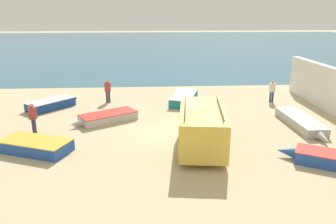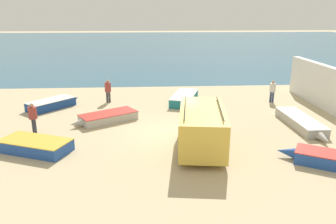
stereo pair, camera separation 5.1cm
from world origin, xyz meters
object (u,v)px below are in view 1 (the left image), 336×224
parked_van (202,127)px  fisherman_2 (272,89)px  fishing_rowboat_3 (53,104)px  fisherman_0 (33,115)px  fisherman_1 (108,89)px  fishing_rowboat_1 (301,122)px  fishing_rowboat_2 (184,98)px  fishing_rowboat_5 (33,145)px  fishing_rowboat_0 (107,117)px

parked_van → fisherman_2: bearing=-31.4°
fishing_rowboat_3 → fisherman_0: (0.33, -5.05, 0.73)m
fishing_rowboat_3 → fisherman_1: fisherman_1 is taller
parked_van → fishing_rowboat_1: size_ratio=0.97×
fishing_rowboat_1 → fisherman_1: (-12.13, 6.28, 0.77)m
fishing_rowboat_2 → fisherman_2: bearing=-77.0°
fishing_rowboat_5 → fisherman_0: fisherman_0 is taller
fishing_rowboat_1 → fishing_rowboat_0: bearing=-99.4°
fishing_rowboat_2 → fisherman_2: 6.65m
parked_van → fisherman_1: 10.71m
fishing_rowboat_1 → fisherman_2: (0.25, 5.58, 0.73)m
fishing_rowboat_0 → parked_van: bearing=107.0°
fishing_rowboat_1 → fishing_rowboat_5: size_ratio=1.27×
fishing_rowboat_3 → fishing_rowboat_5: size_ratio=0.85×
fisherman_0 → fisherman_2: size_ratio=1.04×
fisherman_2 → fishing_rowboat_1: bearing=-158.3°
fishing_rowboat_3 → fishing_rowboat_0: bearing=-87.0°
fishing_rowboat_1 → fishing_rowboat_3: fishing_rowboat_3 is taller
fishing_rowboat_5 → fisherman_2: bearing=-129.4°
parked_van → fishing_rowboat_3: 12.31m
fishing_rowboat_1 → fishing_rowboat_5: (-14.83, -2.61, 0.03)m
fishing_rowboat_3 → fisherman_1: 4.07m
fisherman_1 → fisherman_2: size_ratio=1.05×
fisherman_1 → fishing_rowboat_3: bearing=110.0°
parked_van → fishing_rowboat_5: parked_van is taller
parked_van → fisherman_0: parked_van is taller
fishing_rowboat_1 → fisherman_1: 13.68m
fishing_rowboat_3 → fishing_rowboat_5: 7.71m
fishing_rowboat_0 → fisherman_0: fisherman_0 is taller
fishing_rowboat_2 → fishing_rowboat_3: bearing=113.3°
fishing_rowboat_1 → fishing_rowboat_3: (-15.93, 5.02, 0.04)m
fishing_rowboat_1 → fisherman_2: bearing=176.5°
fisherman_0 → fisherman_1: size_ratio=1.00×
fishing_rowboat_0 → fisherman_1: size_ratio=2.34×
parked_van → fishing_rowboat_0: size_ratio=1.28×
parked_van → fishing_rowboat_0: (-5.24, 4.57, -0.88)m
fishing_rowboat_2 → fisherman_0: size_ratio=2.73×
fisherman_0 → fishing_rowboat_1: bearing=-44.9°
fishing_rowboat_3 → fishing_rowboat_5: fishing_rowboat_3 is taller
fishing_rowboat_1 → fisherman_0: (-15.60, -0.03, 0.77)m
fishing_rowboat_1 → fishing_rowboat_5: fishing_rowboat_5 is taller
fishing_rowboat_3 → fisherman_2: size_ratio=2.18×
fishing_rowboat_0 → fisherman_1: 4.62m
fishing_rowboat_3 → fisherman_2: bearing=-47.0°
fishing_rowboat_0 → fishing_rowboat_3: fishing_rowboat_3 is taller
fishing_rowboat_2 → fishing_rowboat_1: bearing=-116.5°
fishing_rowboat_0 → fishing_rowboat_5: bearing=22.6°
fishing_rowboat_1 → fisherman_2: fisherman_2 is taller
parked_van → fishing_rowboat_1: 7.13m
parked_van → fisherman_0: bearing=80.2°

